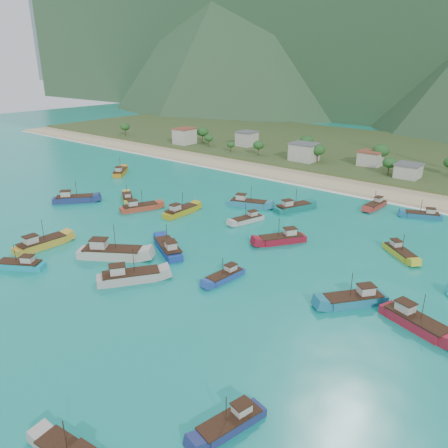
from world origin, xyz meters
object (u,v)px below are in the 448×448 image
Objects in this scene: boat_25 at (399,253)px; boat_30 at (423,215)px; boat_17 at (168,249)px; boat_21 at (74,199)px; boat_5 at (181,211)px; boat_7 at (354,300)px; boat_1 at (282,239)px; boat_12 at (225,277)px; boat_10 at (375,206)px; boat_22 at (140,208)px; boat_15 at (248,203)px; boat_11 at (20,265)px; boat_18 at (120,172)px; boat_19 at (415,322)px; boat_28 at (130,277)px; boat_4 at (231,424)px; boat_2 at (41,244)px; boat_3 at (127,198)px; boat_8 at (293,208)px; boat_23 at (248,220)px; boat_27 at (111,253)px.

boat_25 is 28.72m from boat_30.
boat_21 reaches higher than boat_17.
boat_7 reaches higher than boat_5.
boat_1 is 1.24× the size of boat_12.
boat_22 reaches higher than boat_10.
boat_1 is 28.95m from boat_7.
boat_10 is 13.18m from boat_30.
boat_15 is (-29.17, -22.28, 0.20)m from boat_10.
boat_11 is 78.11m from boat_18.
boat_21 is at bearing 36.19° from boat_7.
boat_19 is 1.00× the size of boat_28.
boat_2 is at bearing 2.09° from boat_4.
boat_12 is (33.61, -21.69, -0.25)m from boat_5.
boat_18 is (-88.30, -22.15, 0.15)m from boat_10.
boat_30 is at bearing -26.90° from boat_3.
boat_15 is (-46.70, 32.01, 0.02)m from boat_7.
boat_8 is at bearing 44.28° from boat_5.
boat_2 is 1.02× the size of boat_8.
boat_22 reaches higher than boat_30.
boat_12 is (-23.28, -7.10, -0.27)m from boat_7.
boat_22 reaches higher than boat_12.
boat_7 is 0.92× the size of boat_28.
boat_11 reaches higher than boat_30.
boat_10 is (61.38, 40.49, 0.08)m from boat_3.
boat_10 is 1.00× the size of boat_30.
boat_19 is (10.40, -0.44, 0.02)m from boat_7.
boat_23 is at bearing -48.44° from boat_18.
boat_23 is at bearing -41.68° from boat_4.
boat_7 is 0.97× the size of boat_21.
boat_3 is 15.70m from boat_21.
boat_18 is (-64.86, 37.48, -0.05)m from boat_17.
boat_27 is (-47.54, -40.74, 0.46)m from boat_25.
boat_25 is at bearing 10.18° from boat_5.
boat_12 is at bearing 139.91° from boat_30.
boat_2 is 1.21× the size of boat_10.
boat_25 is at bearing 85.85° from boat_28.
boat_5 is 57.09m from boat_25.
boat_2 reaches higher than boat_12.
boat_8 is 16.29m from boat_23.
boat_18 is at bearing 17.24° from boat_10.
boat_23 is (-49.39, 21.86, -0.24)m from boat_19.
boat_18 is 86.08m from boat_28.
boat_2 is at bearing 6.78° from boat_11.
boat_27 reaches higher than boat_7.
boat_21 is (-30.80, 32.25, 0.23)m from boat_11.
boat_10 is at bearing 75.93° from boat_21.
boat_17 is (-41.39, 29.74, 0.29)m from boat_4.
boat_3 is 32.57m from boat_18.
boat_15 reaches higher than boat_23.
boat_25 is at bearing -50.47° from boat_7.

